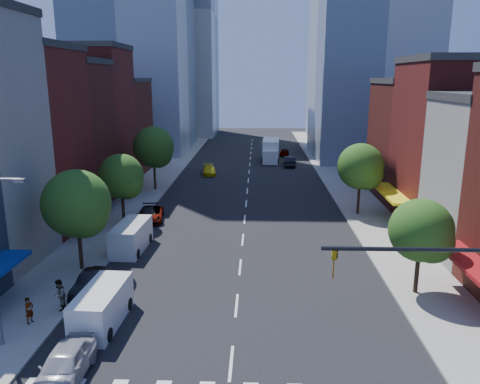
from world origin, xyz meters
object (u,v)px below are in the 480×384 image
Objects in this scene: taxi at (209,170)px; pedestrian_far at (59,295)px; parked_car_second at (92,283)px; parked_car_third at (152,214)px; cargo_van_near at (101,308)px; traffic_car_oncoming at (289,161)px; parked_car_rear at (147,215)px; cargo_van_far at (131,237)px; parked_car_front at (65,365)px; traffic_car_far at (284,152)px; box_truck at (271,151)px; pedestrian_near at (29,310)px.

pedestrian_far reaches higher than taxi.
parked_car_second is 38.64m from taxi.
taxi reaches higher than parked_car_third.
pedestrian_far is (-1.40, -18.50, 0.46)m from parked_car_third.
traffic_car_oncoming is (13.76, 49.45, -0.29)m from cargo_van_near.
parked_car_rear is at bearing 61.35° from traffic_car_oncoming.
pedestrian_far is (-1.00, -2.65, 0.41)m from parked_car_second.
parked_car_third is at bearing 20.77° from parked_car_rear.
cargo_van_far reaches higher than taxi.
parked_car_front is at bearing 75.00° from traffic_car_oncoming.
traffic_car_far reaches higher than parked_car_third.
traffic_car_oncoming is (15.75, 45.40, 0.10)m from parked_car_second.
box_truck is at bearing 76.08° from cargo_van_far.
parked_car_third is at bearing 93.10° from parked_car_front.
cargo_van_near is 0.58× the size of box_truck.
traffic_car_oncoming is (15.35, 29.54, 0.15)m from parked_car_third.
traffic_car_far is at bearing 61.14° from parked_car_third.
traffic_car_oncoming is at bearing 74.61° from parked_car_second.
traffic_car_oncoming is (15.75, 29.73, 0.14)m from parked_car_rear.
box_truck reaches higher than cargo_van_far.
pedestrian_near is 1.92m from pedestrian_far.
cargo_van_near reaches higher than pedestrian_near.
parked_car_rear is 36.83m from box_truck.
pedestrian_near is at bearing 69.51° from traffic_car_oncoming.
pedestrian_near is (-2.61, -11.91, -0.20)m from cargo_van_far.
box_truck reaches higher than traffic_car_oncoming.
pedestrian_far is at bearing -102.29° from box_truck.
traffic_car_oncoming is at bearing 2.24° from pedestrian_near.
parked_car_rear is (-0.40, -0.19, 0.02)m from parked_car_third.
traffic_car_oncoming is at bearing 75.37° from parked_car_front.
parked_car_third is 0.44m from parked_car_rear.
box_truck is at bearing 152.61° from pedestrian_far.
parked_car_third is 33.29m from traffic_car_oncoming.
parked_car_second is 51.79m from box_truck.
box_truck is 56.41m from pedestrian_near.
box_truck is (11.03, 59.18, 0.87)m from parked_car_front.
parked_car_third is 8.19m from cargo_van_far.
parked_car_front is 0.87× the size of cargo_van_far.
parked_car_second is at bearing -101.97° from box_truck.
traffic_car_far is (15.53, 55.54, -0.04)m from parked_car_second.
parked_car_third is at bearing -105.87° from taxi.
taxi is at bearing 87.42° from parked_car_front.
traffic_car_far is (13.62, 64.59, -0.16)m from parked_car_front.
pedestrian_near is (-17.60, -59.77, 0.27)m from traffic_car_far.
cargo_van_far is 10.44m from pedestrian_far.
box_truck is (12.54, 34.28, 1.04)m from parked_car_third.
traffic_car_far is (11.78, 17.08, -0.01)m from taxi.
cargo_van_near is at bearing -60.06° from parked_car_second.
box_truck is at bearing -60.06° from traffic_car_oncoming.
box_truck is (12.40, 42.46, 0.56)m from cargo_van_far.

